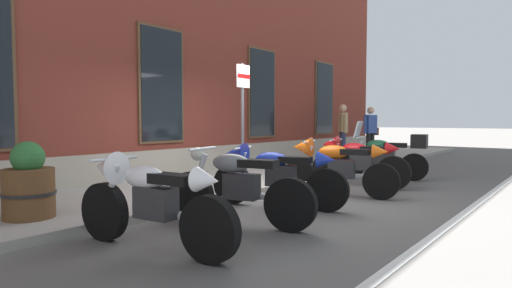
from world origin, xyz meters
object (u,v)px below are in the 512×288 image
object	(u,v)px
motorcycle_grey_naked	(237,187)
parking_sign	(243,105)
motorcycle_blue_sport	(273,172)
barrel_planter	(29,186)
motorcycle_green_touring	(388,155)
pedestrian_blue_top	(371,130)
motorcycle_red_sport	(356,159)
motorcycle_orange_sport	(334,164)
motorcycle_white_sport	(147,197)
pedestrian_tan_coat	(343,128)

from	to	relation	value
motorcycle_grey_naked	parking_sign	bearing A→B (deg)	38.56
motorcycle_blue_sport	barrel_planter	size ratio (longest dim) A/B	2.22
motorcycle_grey_naked	motorcycle_green_touring	bearing A→B (deg)	0.95
pedestrian_blue_top	motorcycle_blue_sport	bearing A→B (deg)	-167.87
motorcycle_blue_sport	motorcycle_red_sport	distance (m)	2.68
motorcycle_orange_sport	barrel_planter	xyz separation A→B (m)	(-4.34, 1.95, -0.04)
motorcycle_green_touring	motorcycle_orange_sport	bearing A→B (deg)	-178.68
motorcycle_orange_sport	pedestrian_blue_top	world-z (taller)	pedestrian_blue_top
motorcycle_green_touring	pedestrian_blue_top	xyz separation A→B (m)	(3.30, 1.82, 0.49)
motorcycle_white_sport	pedestrian_blue_top	distance (m)	10.16
motorcycle_green_touring	pedestrian_blue_top	distance (m)	3.80
pedestrian_tan_coat	parking_sign	world-z (taller)	parking_sign
motorcycle_green_touring	parking_sign	distance (m)	3.65
motorcycle_orange_sport	pedestrian_blue_top	distance (m)	6.29
motorcycle_white_sport	motorcycle_grey_naked	distance (m)	1.34
motorcycle_orange_sport	motorcycle_green_touring	size ratio (longest dim) A/B	1.03
motorcycle_grey_naked	motorcycle_white_sport	bearing A→B (deg)	176.75
motorcycle_red_sport	parking_sign	bearing A→B (deg)	132.29
motorcycle_white_sport	pedestrian_tan_coat	world-z (taller)	pedestrian_tan_coat
pedestrian_blue_top	barrel_planter	size ratio (longest dim) A/B	1.70
motorcycle_blue_sport	motorcycle_green_touring	xyz separation A→B (m)	(4.14, -0.22, 0.01)
motorcycle_green_touring	motorcycle_blue_sport	bearing A→B (deg)	176.96
motorcycle_green_touring	motorcycle_red_sport	bearing A→B (deg)	176.46
parking_sign	motorcycle_red_sport	bearing A→B (deg)	-47.71
motorcycle_white_sport	pedestrian_tan_coat	bearing A→B (deg)	14.84
motorcycle_blue_sport	parking_sign	size ratio (longest dim) A/B	0.91
motorcycle_grey_naked	motorcycle_red_sport	world-z (taller)	motorcycle_red_sport
motorcycle_blue_sport	pedestrian_tan_coat	world-z (taller)	pedestrian_tan_coat
motorcycle_white_sport	motorcycle_red_sport	distance (m)	5.21
motorcycle_orange_sport	parking_sign	size ratio (longest dim) A/B	0.88
motorcycle_green_touring	parking_sign	size ratio (longest dim) A/B	0.85
pedestrian_blue_top	motorcycle_grey_naked	bearing A→B (deg)	-167.54
motorcycle_red_sport	motorcycle_green_touring	distance (m)	1.47
motorcycle_grey_naked	parking_sign	world-z (taller)	parking_sign
motorcycle_green_touring	pedestrian_blue_top	world-z (taller)	pedestrian_blue_top
pedestrian_blue_top	parking_sign	bearing A→B (deg)	-179.57
motorcycle_white_sport	motorcycle_grey_naked	xyz separation A→B (m)	(1.34, -0.08, -0.06)
motorcycle_white_sport	pedestrian_blue_top	xyz separation A→B (m)	(9.98, 1.83, 0.49)
motorcycle_white_sport	pedestrian_blue_top	bearing A→B (deg)	10.42
motorcycle_blue_sport	motorcycle_red_sport	size ratio (longest dim) A/B	1.06
motorcycle_green_touring	pedestrian_tan_coat	bearing A→B (deg)	42.70
motorcycle_white_sport	pedestrian_tan_coat	xyz separation A→B (m)	(9.34, 2.47, 0.54)
pedestrian_tan_coat	pedestrian_blue_top	world-z (taller)	pedestrian_tan_coat
motorcycle_grey_naked	pedestrian_tan_coat	distance (m)	8.42
motorcycle_white_sport	motorcycle_blue_sport	bearing A→B (deg)	5.26
parking_sign	motorcycle_green_touring	bearing A→B (deg)	-30.60
pedestrian_blue_top	motorcycle_white_sport	bearing A→B (deg)	-169.58
pedestrian_tan_coat	barrel_planter	bearing A→B (deg)	-176.60
motorcycle_white_sport	pedestrian_tan_coat	size ratio (longest dim) A/B	1.24
motorcycle_orange_sport	pedestrian_tan_coat	bearing A→B (deg)	25.26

